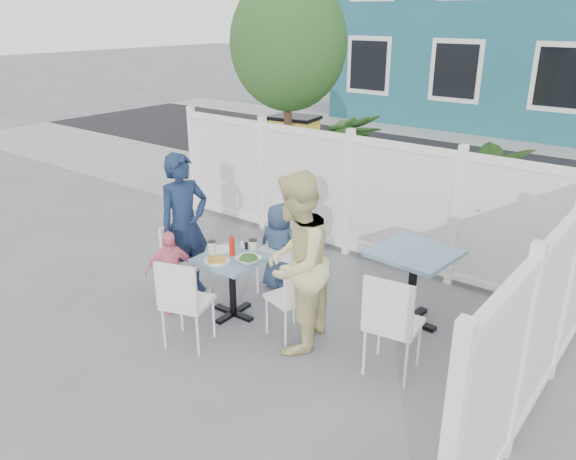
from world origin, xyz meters
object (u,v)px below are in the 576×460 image
Objects in this scene: boy at (279,247)px; toddler at (170,271)px; utility_cabinet at (294,158)px; chair_right at (295,293)px; chair_left at (181,255)px; man at (184,226)px; woman at (295,263)px; main_table at (232,270)px; chair_back at (283,240)px; chair_near at (183,298)px; spare_table at (414,267)px.

boy is 1.27m from toddler.
utility_cabinet is 4.67m from chair_right.
utility_cabinet is 4.02m from chair_left.
utility_cabinet is 0.82× the size of man.
toddler is (-1.46, -0.27, -0.41)m from woman.
main_table is at bearing 108.49° from chair_right.
woman is at bearing 120.04° from chair_back.
chair_near is 0.79m from toddler.
spare_table is (1.55, 1.03, 0.10)m from main_table.
boy is at bearing -172.29° from spare_table.
chair_near is 0.90× the size of boy.
chair_back is at bearing 89.28° from main_table.
chair_left is at bearing 120.00° from chair_near.
utility_cabinet is at bearing 53.25° from chair_right.
chair_left is (-0.72, -0.05, -0.01)m from main_table.
chair_back is 1.27m from woman.
chair_left is 1.16m from chair_back.
chair_left is 1.63m from woman.
chair_left is 0.54× the size of man.
man is 1.60× the size of boy.
boy reaches higher than main_table.
man is at bearing 117.04° from chair_near.
utility_cabinet is 1.45× the size of chair_near.
toddler is (-0.61, -1.16, -0.13)m from chair_back.
chair_near is (-0.72, -0.77, 0.03)m from chair_right.
spare_table is 1.30m from woman.
spare_table is at bearing 172.98° from chair_back.
chair_left is at bearing 36.81° from chair_back.
spare_table is 1.55m from chair_back.
spare_table reaches higher than main_table.
chair_back is 1.32m from toddler.
chair_right is 0.50× the size of woman.
chair_left is 0.33m from man.
man reaches higher than main_table.
chair_back is 1.58m from chair_near.
man reaches higher than chair_right.
boy is at bearing 91.91° from main_table.
spare_table is 2.54m from toddler.
main_table is at bearing 79.87° from boy.
spare_table is 0.90× the size of chair_near.
woman is (1.59, 0.00, 0.35)m from chair_left.
chair_near is (0.79, -0.68, 0.02)m from chair_left.
utility_cabinet is at bearing 118.69° from main_table.
chair_back is at bearing 59.98° from chair_right.
chair_left is 1.11m from boy.
utility_cabinet is 1.54× the size of chair_right.
utility_cabinet is 3.56m from boy.
chair_back is at bearing -154.57° from boy.
utility_cabinet is at bearing 96.09° from chair_near.
woman is at bearing 21.59° from chair_near.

